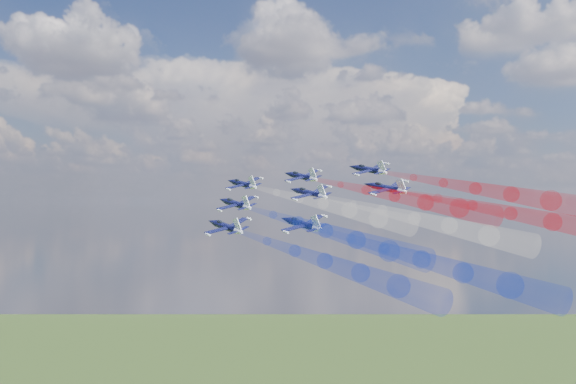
# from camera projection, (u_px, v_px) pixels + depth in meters

# --- Properties ---
(jet_lead) EXTENTS (16.56, 16.33, 8.29)m
(jet_lead) POSITION_uv_depth(u_px,v_px,m) (243.00, 184.00, 164.45)
(jet_lead) COLOR black
(trail_lead) EXTENTS (40.71, 35.00, 13.13)m
(trail_lead) POSITION_uv_depth(u_px,v_px,m) (323.00, 204.00, 141.00)
(trail_lead) COLOR white
(jet_inner_left) EXTENTS (16.56, 16.33, 8.29)m
(jet_inner_left) POSITION_uv_depth(u_px,v_px,m) (236.00, 204.00, 148.09)
(jet_inner_left) COLOR black
(trail_inner_left) EXTENTS (40.71, 35.00, 13.13)m
(trail_inner_left) POSITION_uv_depth(u_px,v_px,m) (326.00, 230.00, 124.64)
(trail_inner_left) COLOR #1834D0
(jet_inner_right) EXTENTS (16.56, 16.33, 8.29)m
(jet_inner_right) POSITION_uv_depth(u_px,v_px,m) (302.00, 176.00, 160.64)
(jet_inner_right) COLOR black
(trail_inner_right) EXTENTS (40.71, 35.00, 13.13)m
(trail_inner_right) POSITION_uv_depth(u_px,v_px,m) (394.00, 196.00, 137.19)
(trail_inner_right) COLOR red
(jet_outer_left) EXTENTS (16.56, 16.33, 8.29)m
(jet_outer_left) POSITION_uv_depth(u_px,v_px,m) (226.00, 227.00, 133.73)
(jet_outer_left) COLOR black
(trail_outer_left) EXTENTS (40.71, 35.00, 13.13)m
(trail_outer_left) POSITION_uv_depth(u_px,v_px,m) (326.00, 261.00, 110.27)
(trail_outer_left) COLOR #1834D0
(jet_center_third) EXTENTS (16.56, 16.33, 8.29)m
(jet_center_third) POSITION_uv_depth(u_px,v_px,m) (309.00, 193.00, 146.59)
(jet_center_third) COLOR black
(trail_center_third) EXTENTS (40.71, 35.00, 13.13)m
(trail_center_third) POSITION_uv_depth(u_px,v_px,m) (414.00, 218.00, 123.13)
(trail_center_third) COLOR white
(jet_outer_right) EXTENTS (16.56, 16.33, 8.29)m
(jet_outer_right) POSITION_uv_depth(u_px,v_px,m) (369.00, 170.00, 156.97)
(jet_outer_right) COLOR black
(trail_outer_right) EXTENTS (40.71, 35.00, 13.13)m
(trail_outer_right) POSITION_uv_depth(u_px,v_px,m) (476.00, 188.00, 133.52)
(trail_outer_right) COLOR red
(jet_rear_left) EXTENTS (16.56, 16.33, 8.29)m
(jet_rear_left) POSITION_uv_depth(u_px,v_px,m) (302.00, 224.00, 130.50)
(jet_rear_left) COLOR black
(trail_rear_left) EXTENTS (40.71, 35.00, 13.13)m
(trail_rear_left) POSITION_uv_depth(u_px,v_px,m) (421.00, 259.00, 107.04)
(trail_rear_left) COLOR #1834D0
(jet_rear_right) EXTENTS (16.56, 16.33, 8.29)m
(jet_rear_right) POSITION_uv_depth(u_px,v_px,m) (386.00, 188.00, 141.80)
(jet_rear_right) COLOR black
(trail_rear_right) EXTENTS (40.71, 35.00, 13.13)m
(trail_rear_right) POSITION_uv_depth(u_px,v_px,m) (511.00, 213.00, 118.34)
(trail_rear_right) COLOR red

